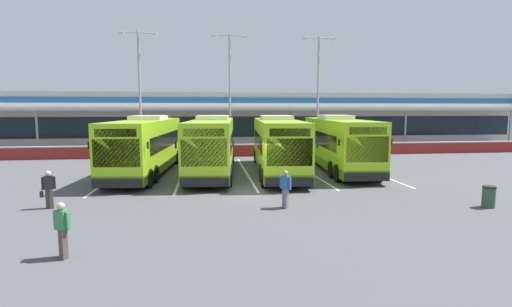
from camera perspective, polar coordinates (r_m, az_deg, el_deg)
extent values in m
plane|color=#4C4C51|center=(19.59, 0.22, -5.69)|extent=(200.00, 200.00, 0.00)
cube|color=beige|center=(46.05, -4.20, 4.89)|extent=(70.00, 10.00, 5.50)
cube|color=#19232D|center=(41.06, -3.81, 4.04)|extent=(66.00, 0.08, 2.20)
cube|color=navy|center=(41.02, -3.84, 8.02)|extent=(68.00, 0.08, 0.60)
cube|color=beige|center=(39.54, -3.70, 6.70)|extent=(67.00, 3.00, 0.24)
cube|color=gray|center=(46.06, -4.23, 8.62)|extent=(70.00, 10.00, 0.50)
cylinder|color=#999999|center=(41.56, -30.12, 2.91)|extent=(0.20, 0.20, 4.20)
cylinder|color=#999999|center=(38.50, -12.82, 3.41)|extent=(0.20, 0.20, 4.20)
cylinder|color=#999999|center=(39.30, 5.52, 3.61)|extent=(0.20, 0.20, 4.20)
cylinder|color=#999999|center=(43.75, 21.59, 3.49)|extent=(0.20, 0.20, 4.20)
cylinder|color=#999999|center=(50.90, 33.93, 3.21)|extent=(0.20, 0.20, 4.20)
cube|color=maroon|center=(33.76, -3.00, 0.41)|extent=(60.00, 0.36, 1.00)
cube|color=#B2B2B2|center=(33.71, -3.01, 1.33)|extent=(60.00, 0.40, 0.10)
cube|color=#9ED11E|center=(25.57, -16.27, 1.28)|extent=(3.52, 12.17, 3.19)
cube|color=#598419|center=(25.72, -16.17, -1.63)|extent=(3.54, 12.19, 0.56)
cube|color=black|center=(25.94, -16.08, 1.90)|extent=(3.35, 9.78, 0.96)
cube|color=black|center=(19.86, -20.29, 0.06)|extent=(2.31, 0.29, 1.40)
cube|color=black|center=(19.76, -20.42, 2.94)|extent=(2.05, 0.25, 0.40)
cube|color=silver|center=(26.45, -15.88, 5.23)|extent=(2.27, 2.96, 0.28)
cube|color=black|center=(19.97, -20.21, -4.26)|extent=(2.45, 0.36, 0.44)
cube|color=black|center=(19.77, -16.00, 1.21)|extent=(0.09, 0.13, 0.36)
cube|color=black|center=(20.63, -23.89, 1.11)|extent=(0.09, 0.13, 0.36)
cylinder|color=black|center=(29.97, -11.90, -0.49)|extent=(0.40, 1.06, 1.04)
cylinder|color=black|center=(30.45, -16.34, -0.51)|extent=(0.40, 1.06, 1.04)
cylinder|color=black|center=(22.39, -15.09, -3.00)|extent=(0.40, 1.06, 1.04)
cylinder|color=black|center=(23.02, -20.91, -2.95)|extent=(0.40, 1.06, 1.04)
cylinder|color=black|center=(21.04, -15.90, -3.64)|extent=(0.40, 1.06, 1.04)
cylinder|color=black|center=(21.72, -22.06, -3.56)|extent=(0.40, 1.06, 1.04)
cube|color=#9ED11E|center=(24.98, -6.61, 1.39)|extent=(3.52, 12.17, 3.19)
cube|color=#598419|center=(25.14, -6.57, -1.60)|extent=(3.54, 12.19, 0.56)
cube|color=black|center=(25.36, -6.56, 2.02)|extent=(3.35, 9.78, 0.96)
cube|color=black|center=(19.07, -7.84, 0.15)|extent=(2.31, 0.29, 1.40)
cube|color=black|center=(18.97, -7.89, 3.15)|extent=(2.05, 0.25, 0.40)
cube|color=silver|center=(25.88, -6.51, 5.42)|extent=(2.27, 2.96, 0.28)
cube|color=black|center=(19.19, -7.79, -4.34)|extent=(2.45, 0.36, 0.44)
cube|color=black|center=(19.30, -3.45, 1.33)|extent=(0.09, 0.13, 0.36)
cube|color=black|center=(19.56, -12.01, 1.27)|extent=(0.09, 0.13, 0.36)
cylinder|color=black|center=(29.65, -3.66, -0.44)|extent=(0.40, 1.06, 1.04)
cylinder|color=black|center=(29.79, -8.26, -0.46)|extent=(0.40, 1.06, 1.04)
cylinder|color=black|center=(21.94, -4.01, -2.98)|extent=(0.40, 1.06, 1.04)
cylinder|color=black|center=(22.12, -10.22, -2.99)|extent=(0.40, 1.06, 1.04)
cylinder|color=black|center=(20.56, -4.10, -3.64)|extent=(0.40, 1.06, 1.04)
cylinder|color=black|center=(20.76, -10.73, -3.64)|extent=(0.40, 1.06, 1.04)
cube|color=#9ED11E|center=(24.94, 3.26, 1.41)|extent=(3.52, 12.17, 3.19)
cube|color=#598419|center=(25.10, 3.24, -1.58)|extent=(3.54, 12.19, 0.56)
cube|color=black|center=(25.32, 3.17, 2.05)|extent=(3.35, 9.78, 0.96)
cube|color=black|center=(19.05, 5.09, 0.18)|extent=(2.31, 0.29, 1.40)
cube|color=black|center=(18.95, 5.13, 3.19)|extent=(2.05, 0.25, 0.40)
cube|color=silver|center=(25.83, 3.05, 5.45)|extent=(2.27, 2.96, 0.28)
cube|color=black|center=(19.17, 5.09, -4.31)|extent=(2.45, 0.36, 0.44)
cube|color=black|center=(19.60, 9.18, 1.34)|extent=(0.09, 0.13, 0.36)
cube|color=black|center=(19.22, 0.66, 1.32)|extent=(0.09, 0.13, 0.36)
cylinder|color=black|center=(29.77, 4.62, -0.42)|extent=(0.40, 1.06, 1.04)
cylinder|color=black|center=(29.56, 0.02, -0.45)|extent=(0.40, 1.06, 1.04)
cylinder|color=black|center=(22.14, 7.16, -2.93)|extent=(0.40, 1.06, 1.04)
cylinder|color=black|center=(21.86, 0.97, -3.00)|extent=(0.40, 1.06, 1.04)
cylinder|color=black|center=(20.78, 7.82, -3.57)|extent=(0.40, 1.06, 1.04)
cylinder|color=black|center=(20.48, 1.22, -3.66)|extent=(0.40, 1.06, 1.04)
cube|color=#9ED11E|center=(26.92, 12.30, 1.66)|extent=(3.52, 12.17, 3.19)
cube|color=#598419|center=(27.06, 12.23, -1.11)|extent=(3.54, 12.19, 0.56)
cube|color=black|center=(27.28, 12.09, 2.24)|extent=(3.35, 9.78, 0.96)
cube|color=black|center=(21.24, 16.42, 0.61)|extent=(2.31, 0.29, 1.40)
cube|color=black|center=(21.15, 16.52, 3.30)|extent=(2.05, 0.25, 0.40)
cube|color=silver|center=(27.79, 11.85, 5.41)|extent=(2.27, 2.96, 0.28)
cube|color=black|center=(21.34, 16.39, -3.43)|extent=(2.45, 0.36, 0.44)
cube|color=black|center=(22.05, 19.74, 1.62)|extent=(0.09, 0.13, 0.36)
cube|color=black|center=(21.11, 12.41, 1.65)|extent=(0.09, 0.13, 0.36)
cylinder|color=black|center=(31.79, 12.19, -0.10)|extent=(0.40, 1.06, 1.04)
cylinder|color=black|center=(31.26, 7.95, -0.12)|extent=(0.40, 1.06, 1.04)
cylinder|color=black|center=(24.40, 16.86, -2.27)|extent=(0.40, 1.06, 1.04)
cylinder|color=black|center=(23.71, 11.40, -2.36)|extent=(0.40, 1.06, 1.04)
cylinder|color=black|center=(23.10, 18.01, -2.80)|extent=(0.40, 1.06, 1.04)
cylinder|color=black|center=(22.37, 12.27, -2.93)|extent=(0.40, 1.06, 1.04)
cube|color=silver|center=(25.99, -20.33, -3.01)|extent=(0.14, 13.00, 0.01)
cube|color=silver|center=(25.37, -11.04, -2.95)|extent=(0.14, 13.00, 0.01)
cube|color=silver|center=(25.44, -1.55, -2.80)|extent=(0.14, 13.00, 0.01)
cube|color=silver|center=(26.19, 7.64, -2.58)|extent=(0.14, 13.00, 0.01)
cube|color=silver|center=(27.57, 16.11, -2.32)|extent=(0.14, 13.00, 0.01)
cube|color=#4C4238|center=(18.49, -28.92, -5.96)|extent=(0.19, 0.21, 0.84)
cube|color=#4C4238|center=(18.36, -28.44, -6.01)|extent=(0.19, 0.21, 0.84)
cube|color=black|center=(18.30, -28.81, -3.84)|extent=(0.39, 0.31, 0.56)
cube|color=black|center=(18.32, -29.49, -3.96)|extent=(0.12, 0.12, 0.54)
cube|color=black|center=(18.29, -28.11, -3.90)|extent=(0.12, 0.12, 0.54)
sphere|color=#DBB293|center=(18.24, -28.87, -2.64)|extent=(0.22, 0.22, 0.22)
cube|color=black|center=(18.43, -29.62, -5.37)|extent=(0.20, 0.30, 0.22)
cylinder|color=black|center=(18.40, -29.65, -4.82)|extent=(0.02, 0.02, 0.16)
cube|color=#4C4238|center=(12.37, -27.11, -11.87)|extent=(0.21, 0.22, 0.84)
cube|color=#4C4238|center=(12.18, -27.02, -12.16)|extent=(0.21, 0.22, 0.84)
cube|color=#387F4C|center=(12.08, -27.25, -8.86)|extent=(0.40, 0.36, 0.56)
cube|color=#387F4C|center=(12.25, -27.93, -8.83)|extent=(0.13, 0.13, 0.54)
cube|color=#387F4C|center=(11.93, -26.53, -9.16)|extent=(0.13, 0.13, 0.54)
sphere|color=tan|center=(11.99, -27.35, -7.06)|extent=(0.22, 0.22, 0.22)
cube|color=slate|center=(16.39, 4.34, -6.67)|extent=(0.23, 0.22, 0.84)
cube|color=slate|center=(16.21, 4.55, -6.82)|extent=(0.23, 0.22, 0.84)
cube|color=#2D5693|center=(16.15, 4.47, -4.33)|extent=(0.39, 0.40, 0.56)
cube|color=#2D5693|center=(16.29, 3.84, -4.33)|extent=(0.13, 0.13, 0.54)
cube|color=#2D5693|center=(16.03, 5.10, -4.52)|extent=(0.13, 0.13, 0.54)
sphere|color=tan|center=(16.08, 4.48, -2.96)|extent=(0.22, 0.22, 0.22)
cylinder|color=#9E9EA3|center=(35.64, -17.09, 8.50)|extent=(0.20, 0.20, 11.00)
cylinder|color=#9E9EA3|center=(36.23, -17.40, 16.98)|extent=(2.80, 0.10, 0.10)
cube|color=silver|center=(36.47, -19.65, 16.67)|extent=(0.44, 0.28, 0.20)
cube|color=silver|center=(36.01, -15.10, 16.96)|extent=(0.44, 0.28, 0.20)
cylinder|color=#9E9EA3|center=(35.42, -3.97, 8.79)|extent=(0.20, 0.20, 11.00)
cylinder|color=#9E9EA3|center=(36.02, -4.04, 17.33)|extent=(2.80, 0.10, 0.10)
cube|color=silver|center=(35.95, -6.37, 17.17)|extent=(0.44, 0.28, 0.20)
cube|color=silver|center=(36.11, -1.71, 17.16)|extent=(0.44, 0.28, 0.20)
cylinder|color=#9E9EA3|center=(37.03, 9.30, 8.63)|extent=(0.20, 0.20, 11.00)
cylinder|color=#9E9EA3|center=(37.59, 9.46, 16.81)|extent=(2.80, 0.10, 0.10)
cube|color=silver|center=(37.21, 7.30, 16.79)|extent=(0.44, 0.28, 0.20)
cube|color=silver|center=(37.99, 11.57, 16.50)|extent=(0.44, 0.28, 0.20)
cylinder|color=#2D5133|center=(19.16, 31.65, -5.69)|extent=(0.52, 0.52, 0.85)
cylinder|color=black|center=(19.07, 31.74, -4.32)|extent=(0.54, 0.54, 0.08)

